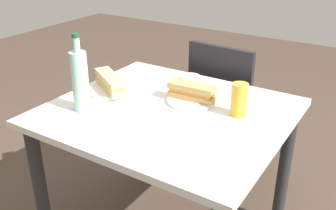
{
  "coord_description": "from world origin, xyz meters",
  "views": [
    {
      "loc": [
        0.8,
        -1.26,
        1.44
      ],
      "look_at": [
        0.0,
        0.0,
        0.74
      ],
      "focal_mm": 41.19,
      "sensor_mm": 36.0,
      "label": 1
    }
  ],
  "objects_px": {
    "dining_table": "(168,133)",
    "olive_bowl": "(190,79)",
    "plate_far": "(111,90)",
    "knife_far": "(120,85)",
    "knife_near": "(194,94)",
    "water_bottle": "(80,80)",
    "baguette_sandwich_near": "(192,92)",
    "chair_far": "(226,104)",
    "baguette_sandwich_far": "(110,82)",
    "plate_near": "(192,100)",
    "beer_glass": "(239,100)"
  },
  "relations": [
    {
      "from": "beer_glass",
      "to": "plate_far",
      "type": "bearing_deg",
      "value": -171.58
    },
    {
      "from": "knife_near",
      "to": "water_bottle",
      "type": "height_order",
      "value": "water_bottle"
    },
    {
      "from": "baguette_sandwich_near",
      "to": "dining_table",
      "type": "bearing_deg",
      "value": -111.49
    },
    {
      "from": "plate_near",
      "to": "water_bottle",
      "type": "bearing_deg",
      "value": -137.72
    },
    {
      "from": "plate_far",
      "to": "beer_glass",
      "type": "height_order",
      "value": "beer_glass"
    },
    {
      "from": "knife_near",
      "to": "beer_glass",
      "type": "distance_m",
      "value": 0.25
    },
    {
      "from": "dining_table",
      "to": "knife_near",
      "type": "bearing_deg",
      "value": 78.71
    },
    {
      "from": "chair_far",
      "to": "knife_far",
      "type": "height_order",
      "value": "chair_far"
    },
    {
      "from": "baguette_sandwich_near",
      "to": "plate_far",
      "type": "distance_m",
      "value": 0.4
    },
    {
      "from": "baguette_sandwich_far",
      "to": "knife_far",
      "type": "distance_m",
      "value": 0.06
    },
    {
      "from": "chair_far",
      "to": "plate_far",
      "type": "relative_size",
      "value": 3.91
    },
    {
      "from": "beer_glass",
      "to": "olive_bowl",
      "type": "xyz_separation_m",
      "value": [
        -0.35,
        0.22,
        -0.05
      ]
    },
    {
      "from": "chair_far",
      "to": "olive_bowl",
      "type": "distance_m",
      "value": 0.4
    },
    {
      "from": "baguette_sandwich_far",
      "to": "chair_far",
      "type": "bearing_deg",
      "value": 62.14
    },
    {
      "from": "plate_near",
      "to": "baguette_sandwich_far",
      "type": "height_order",
      "value": "baguette_sandwich_far"
    },
    {
      "from": "plate_far",
      "to": "knife_far",
      "type": "height_order",
      "value": "knife_far"
    },
    {
      "from": "dining_table",
      "to": "baguette_sandwich_far",
      "type": "bearing_deg",
      "value": 176.89
    },
    {
      "from": "plate_far",
      "to": "water_bottle",
      "type": "xyz_separation_m",
      "value": [
        0.03,
        -0.22,
        0.13
      ]
    },
    {
      "from": "dining_table",
      "to": "water_bottle",
      "type": "xyz_separation_m",
      "value": [
        -0.3,
        -0.2,
        0.25
      ]
    },
    {
      "from": "dining_table",
      "to": "baguette_sandwich_far",
      "type": "xyz_separation_m",
      "value": [
        -0.33,
        0.02,
        0.16
      ]
    },
    {
      "from": "chair_far",
      "to": "baguette_sandwich_far",
      "type": "xyz_separation_m",
      "value": [
        -0.33,
        -0.62,
        0.27
      ]
    },
    {
      "from": "baguette_sandwich_far",
      "to": "water_bottle",
      "type": "height_order",
      "value": "water_bottle"
    },
    {
      "from": "plate_far",
      "to": "water_bottle",
      "type": "height_order",
      "value": "water_bottle"
    },
    {
      "from": "chair_far",
      "to": "beer_glass",
      "type": "bearing_deg",
      "value": -62.06
    },
    {
      "from": "olive_bowl",
      "to": "chair_far",
      "type": "bearing_deg",
      "value": 76.58
    },
    {
      "from": "beer_glass",
      "to": "baguette_sandwich_far",
      "type": "bearing_deg",
      "value": -171.58
    },
    {
      "from": "baguette_sandwich_near",
      "to": "baguette_sandwich_far",
      "type": "xyz_separation_m",
      "value": [
        -0.38,
        -0.1,
        0.0
      ]
    },
    {
      "from": "olive_bowl",
      "to": "knife_near",
      "type": "bearing_deg",
      "value": -55.5
    },
    {
      "from": "knife_near",
      "to": "plate_far",
      "type": "height_order",
      "value": "knife_near"
    },
    {
      "from": "baguette_sandwich_near",
      "to": "knife_far",
      "type": "height_order",
      "value": "baguette_sandwich_near"
    },
    {
      "from": "chair_far",
      "to": "water_bottle",
      "type": "relative_size",
      "value": 2.61
    },
    {
      "from": "plate_far",
      "to": "olive_bowl",
      "type": "relative_size",
      "value": 2.13
    },
    {
      "from": "baguette_sandwich_near",
      "to": "knife_far",
      "type": "bearing_deg",
      "value": -171.81
    },
    {
      "from": "knife_near",
      "to": "water_bottle",
      "type": "relative_size",
      "value": 0.54
    },
    {
      "from": "plate_near",
      "to": "knife_near",
      "type": "bearing_deg",
      "value": 106.03
    },
    {
      "from": "baguette_sandwich_far",
      "to": "knife_near",
      "type": "bearing_deg",
      "value": 22.46
    },
    {
      "from": "dining_table",
      "to": "olive_bowl",
      "type": "height_order",
      "value": "olive_bowl"
    },
    {
      "from": "beer_glass",
      "to": "olive_bowl",
      "type": "height_order",
      "value": "beer_glass"
    },
    {
      "from": "dining_table",
      "to": "baguette_sandwich_near",
      "type": "xyz_separation_m",
      "value": [
        0.05,
        0.12,
        0.16
      ]
    },
    {
      "from": "chair_far",
      "to": "knife_near",
      "type": "distance_m",
      "value": 0.53
    },
    {
      "from": "knife_near",
      "to": "water_bottle",
      "type": "xyz_separation_m",
      "value": [
        -0.34,
        -0.37,
        0.12
      ]
    },
    {
      "from": "plate_far",
      "to": "beer_glass",
      "type": "relative_size",
      "value": 1.58
    },
    {
      "from": "chair_far",
      "to": "olive_bowl",
      "type": "height_order",
      "value": "chair_far"
    },
    {
      "from": "dining_table",
      "to": "plate_far",
      "type": "xyz_separation_m",
      "value": [
        -0.33,
        0.02,
        0.12
      ]
    },
    {
      "from": "baguette_sandwich_near",
      "to": "plate_far",
      "type": "bearing_deg",
      "value": -164.82
    },
    {
      "from": "plate_far",
      "to": "water_bottle",
      "type": "distance_m",
      "value": 0.25
    },
    {
      "from": "baguette_sandwich_far",
      "to": "water_bottle",
      "type": "bearing_deg",
      "value": -82.39
    },
    {
      "from": "baguette_sandwich_near",
      "to": "plate_far",
      "type": "height_order",
      "value": "baguette_sandwich_near"
    },
    {
      "from": "plate_near",
      "to": "water_bottle",
      "type": "relative_size",
      "value": 0.67
    },
    {
      "from": "dining_table",
      "to": "olive_bowl",
      "type": "distance_m",
      "value": 0.37
    }
  ]
}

